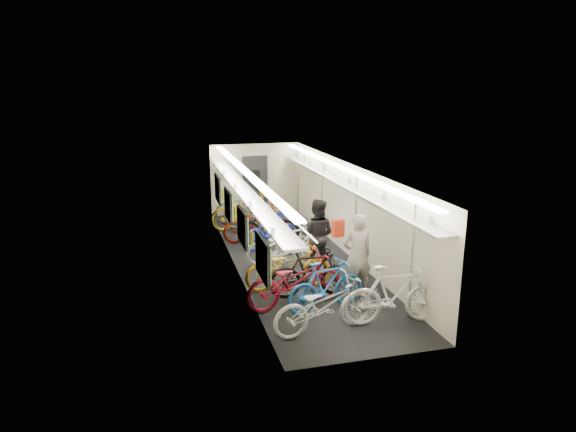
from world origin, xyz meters
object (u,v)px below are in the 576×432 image
passenger_mid (317,235)px  backpack (338,228)px  passenger_near (357,256)px  bicycle_0 (324,305)px  bicycle_1 (326,286)px

passenger_mid → backpack: bearing=134.5°
passenger_near → backpack: 0.90m
passenger_near → passenger_mid: size_ratio=1.03×
passenger_mid → backpack: (0.19, -0.90, 0.41)m
passenger_mid → bicycle_0: bearing=107.3°
bicycle_1 → passenger_mid: size_ratio=0.98×
bicycle_0 → passenger_mid: 3.20m
bicycle_0 → passenger_mid: (0.85, 3.06, 0.36)m
passenger_near → passenger_mid: (-0.32, 1.71, -0.03)m
bicycle_0 → bicycle_1: (0.33, 0.87, -0.00)m
bicycle_1 → passenger_mid: (0.51, 2.19, 0.36)m
bicycle_0 → passenger_near: (1.16, 1.36, 0.38)m
passenger_mid → backpack: 1.00m
bicycle_1 → passenger_near: size_ratio=0.95×
bicycle_0 → passenger_mid: bearing=-25.3°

